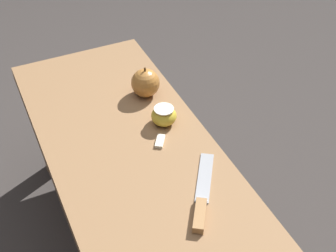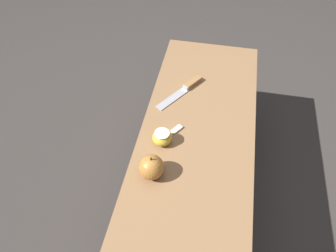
# 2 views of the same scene
# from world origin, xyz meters

# --- Properties ---
(ground_plane) EXTENTS (8.00, 8.00, 0.00)m
(ground_plane) POSITION_xyz_m (0.00, 0.00, 0.00)
(ground_plane) COLOR #383330
(wooden_bench) EXTENTS (1.06, 0.41, 0.42)m
(wooden_bench) POSITION_xyz_m (0.00, 0.00, 0.34)
(wooden_bench) COLOR olive
(wooden_bench) RESTS_ON ground_plane
(knife) EXTENTS (0.22, 0.16, 0.02)m
(knife) POSITION_xyz_m (-0.20, -0.08, 0.42)
(knife) COLOR #9EA0A5
(knife) RESTS_ON wooden_bench
(apple_whole) EXTENTS (0.08, 0.08, 0.09)m
(apple_whole) POSITION_xyz_m (0.23, -0.12, 0.46)
(apple_whole) COLOR #B27233
(apple_whole) RESTS_ON wooden_bench
(apple_cut) EXTENTS (0.07, 0.07, 0.05)m
(apple_cut) POSITION_xyz_m (0.09, -0.12, 0.44)
(apple_cut) COLOR gold
(apple_cut) RESTS_ON wooden_bench
(apple_slice_near_knife) EXTENTS (0.05, 0.04, 0.01)m
(apple_slice_near_knife) POSITION_xyz_m (0.02, -0.08, 0.42)
(apple_slice_near_knife) COLOR white
(apple_slice_near_knife) RESTS_ON wooden_bench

